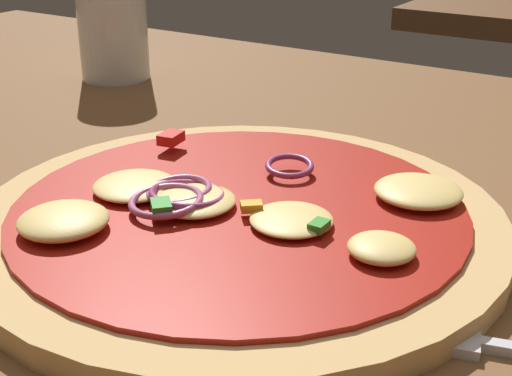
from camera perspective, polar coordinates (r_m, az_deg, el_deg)
The scene contains 3 objects.
dining_table at distance 0.39m, azimuth 2.03°, elevation -6.69°, with size 1.44×0.85×0.03m.
pizza at distance 0.39m, azimuth -1.66°, elevation -2.50°, with size 0.29×0.29×0.03m.
beer_glass at distance 0.71m, azimuth -11.47°, elevation 13.09°, with size 0.07×0.07×0.13m.
Camera 1 is at (0.17, -0.29, 0.21)m, focal length 49.86 mm.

